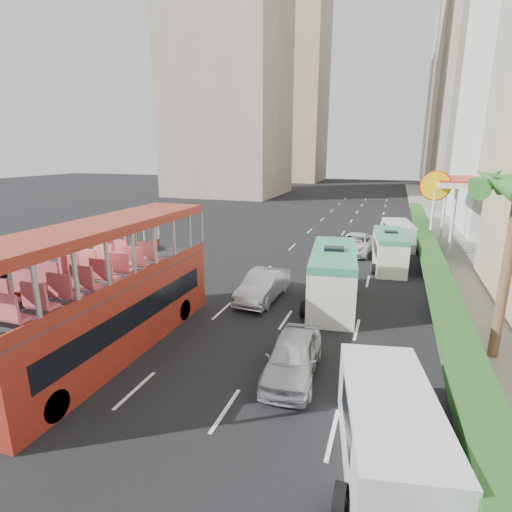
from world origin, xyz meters
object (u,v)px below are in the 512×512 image
at_px(car_silver_lane_b, 292,375).
at_px(double_decker_bus, 108,289).
at_px(van_asset, 355,253).
at_px(panel_van_near, 389,434).
at_px(palm_tree, 506,273).
at_px(minibus_near, 333,277).
at_px(car_silver_lane_a, 263,299).
at_px(minibus_far, 389,250).
at_px(shell_station, 477,214).
at_px(panel_van_far, 398,235).

bearing_deg(car_silver_lane_b, double_decker_bus, -179.55).
relative_size(van_asset, panel_van_near, 1.02).
bearing_deg(palm_tree, minibus_near, 150.57).
height_order(car_silver_lane_a, van_asset, car_silver_lane_a).
distance_m(van_asset, minibus_far, 4.30).
bearing_deg(shell_station, minibus_far, -128.95).
relative_size(minibus_near, panel_van_near, 1.25).
height_order(double_decker_bus, car_silver_lane_b, double_decker_bus).
distance_m(car_silver_lane_a, shell_station, 20.18).
bearing_deg(car_silver_lane_a, shell_station, 55.49).
distance_m(car_silver_lane_b, minibus_near, 7.28).
height_order(car_silver_lane_b, shell_station, shell_station).
height_order(van_asset, palm_tree, palm_tree).
distance_m(double_decker_bus, car_silver_lane_b, 7.49).
xyz_separation_m(double_decker_bus, minibus_near, (7.29, 7.67, -1.12)).
relative_size(panel_van_far, palm_tree, 0.78).
xyz_separation_m(van_asset, palm_tree, (6.39, -14.72, 3.38)).
distance_m(van_asset, panel_van_far, 4.42).
bearing_deg(minibus_far, double_decker_bus, -129.05).
relative_size(panel_van_far, shell_station, 0.62).
distance_m(double_decker_bus, palm_tree, 14.39).
height_order(panel_van_near, panel_van_far, panel_van_near).
height_order(minibus_near, panel_van_far, minibus_near).
xyz_separation_m(double_decker_bus, panel_van_near, (10.21, -2.83, -1.52)).
bearing_deg(panel_van_far, minibus_far, -103.57).
bearing_deg(car_silver_lane_a, car_silver_lane_b, -60.93).
xyz_separation_m(car_silver_lane_a, palm_tree, (10.00, -3.17, 3.38)).
distance_m(panel_van_near, palm_tree, 8.07).
height_order(car_silver_lane_b, palm_tree, palm_tree).
bearing_deg(shell_station, panel_van_near, -102.63).
height_order(car_silver_lane_a, panel_van_far, panel_van_far).
bearing_deg(shell_station, car_silver_lane_a, -127.62).
height_order(van_asset, panel_van_near, panel_van_near).
relative_size(car_silver_lane_b, panel_van_far, 0.85).
bearing_deg(panel_van_far, van_asset, -142.33).
relative_size(double_decker_bus, palm_tree, 1.72).
xyz_separation_m(double_decker_bus, minibus_far, (9.83, 15.37, -1.34)).
bearing_deg(car_silver_lane_a, minibus_far, 56.77).
height_order(minibus_near, shell_station, shell_station).
relative_size(car_silver_lane_a, car_silver_lane_b, 1.07).
height_order(minibus_near, minibus_far, minibus_near).
distance_m(minibus_near, minibus_far, 8.11).
relative_size(minibus_far, shell_station, 0.67).
bearing_deg(minibus_near, car_silver_lane_b, -99.05).
relative_size(palm_tree, shell_station, 0.80).
height_order(panel_van_near, palm_tree, palm_tree).
height_order(car_silver_lane_b, minibus_near, minibus_near).
relative_size(panel_van_near, panel_van_far, 1.02).
height_order(car_silver_lane_b, van_asset, car_silver_lane_b).
height_order(car_silver_lane_a, minibus_far, minibus_far).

